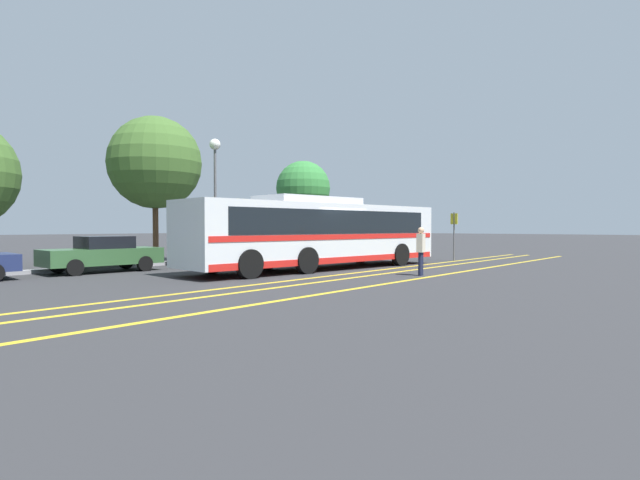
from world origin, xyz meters
The scene contains 15 objects.
ground_plane centered at (0.00, 0.00, 0.00)m, with size 220.00×220.00×0.00m, color #2D2D30.
lane_strip_0 centered at (0.02, -1.95, 0.00)m, with size 0.20×32.32×0.01m, color gold.
lane_strip_1 centered at (0.02, -2.96, 0.00)m, with size 0.20×32.32×0.01m, color gold.
lane_strip_2 centered at (0.02, -4.83, 0.00)m, with size 0.20×32.32×0.01m, color gold.
curb_strip centered at (0.02, 7.03, 0.07)m, with size 40.32×0.36×0.15m, color #99999E.
transit_bus centered at (0.00, 0.25, 1.54)m, with size 12.80×3.87×2.96m.
parked_car_1 centered at (-6.54, 5.71, 0.71)m, with size 4.36×1.98×1.39m.
parked_car_2 centered at (-0.81, 5.93, 0.71)m, with size 4.63×1.84×1.42m.
parked_car_3 centered at (5.10, 5.95, 0.74)m, with size 4.59×2.02×1.45m.
parked_car_4 centered at (10.62, 5.52, 0.69)m, with size 4.31×2.18×1.37m.
pedestrian_0 centered at (0.21, -4.35, 0.99)m, with size 0.46×0.32×1.74m.
bus_stop_sign centered at (8.13, -1.84, 1.57)m, with size 0.07×0.40×2.49m.
street_lamp centered at (0.88, 8.33, 4.97)m, with size 0.59×0.59×6.43m.
tree_2 centered at (10.15, 10.47, 4.46)m, with size 3.80×3.80×6.37m.
tree_3 centered at (-2.06, 9.34, 4.95)m, with size 4.60×4.60×7.26m.
Camera 1 is at (-15.69, -13.20, 1.75)m, focal length 28.00 mm.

